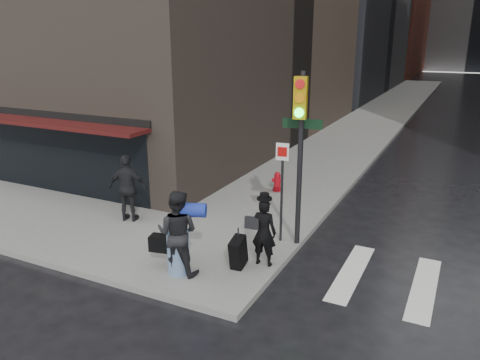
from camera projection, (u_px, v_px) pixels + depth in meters
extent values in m
plane|color=black|center=(201.00, 259.00, 11.56)|extent=(140.00, 140.00, 0.00)
cube|color=slate|center=(388.00, 110.00, 34.67)|extent=(4.00, 50.00, 0.15)
cube|color=silver|center=(351.00, 272.00, 10.94)|extent=(0.50, 3.00, 0.01)
cube|color=silver|center=(424.00, 288.00, 10.26)|extent=(0.50, 3.00, 0.01)
cube|color=black|center=(54.00, 156.00, 15.87)|extent=(8.00, 0.12, 2.60)
cube|color=#3C0E0D|center=(37.00, 122.00, 15.07)|extent=(8.40, 1.10, 0.12)
cube|color=black|center=(47.00, 114.00, 15.39)|extent=(8.40, 0.08, 0.22)
imported|color=black|center=(264.00, 232.00, 10.77)|extent=(0.62, 0.43, 1.62)
cylinder|color=black|center=(264.00, 198.00, 10.53)|extent=(0.35, 0.35, 0.04)
cylinder|color=black|center=(264.00, 196.00, 10.51)|extent=(0.22, 0.22, 0.13)
cube|color=black|center=(252.00, 223.00, 10.75)|extent=(0.35, 0.13, 0.28)
cube|color=black|center=(238.00, 253.00, 10.74)|extent=(0.32, 0.65, 0.82)
cylinder|color=black|center=(238.00, 235.00, 10.61)|extent=(0.03, 0.03, 0.38)
imported|color=black|center=(177.00, 233.00, 10.32)|extent=(1.08, 0.92, 1.96)
cube|color=black|center=(163.00, 243.00, 10.73)|extent=(0.64, 0.43, 0.37)
cylinder|color=#1B2E99|center=(193.00, 210.00, 10.21)|extent=(0.66, 0.51, 0.31)
imported|color=black|center=(128.00, 188.00, 13.35)|extent=(1.24, 0.77, 1.96)
cylinder|color=black|center=(300.00, 161.00, 11.51)|extent=(0.13, 0.13, 4.37)
cube|color=#B7900C|center=(300.00, 98.00, 10.83)|extent=(0.33, 0.24, 0.98)
cylinder|color=red|center=(300.00, 84.00, 10.63)|extent=(0.22, 0.08, 0.22)
cylinder|color=orange|center=(300.00, 98.00, 10.73)|extent=(0.22, 0.08, 0.22)
cylinder|color=#19E533|center=(299.00, 113.00, 10.82)|extent=(0.22, 0.08, 0.22)
cylinder|color=black|center=(282.00, 193.00, 11.90)|extent=(0.07, 0.07, 2.62)
cube|color=white|center=(282.00, 152.00, 11.55)|extent=(0.33, 0.07, 0.44)
cube|color=black|center=(302.00, 124.00, 11.31)|extent=(0.98, 0.17, 0.24)
cylinder|color=#9A0913|center=(277.00, 189.00, 16.22)|extent=(0.30, 0.30, 0.09)
cylinder|color=#9A0913|center=(277.00, 183.00, 16.15)|extent=(0.22, 0.22, 0.56)
sphere|color=#9A0913|center=(277.00, 175.00, 16.06)|extent=(0.21, 0.21, 0.21)
cylinder|color=#9A0913|center=(277.00, 180.00, 16.12)|extent=(0.38, 0.17, 0.13)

